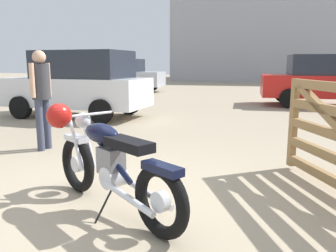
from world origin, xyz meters
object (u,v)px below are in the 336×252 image
bystander (41,90)px  silver_sedan_mid (79,83)px  vintage_motorcycle (107,162)px  blue_hatchback_right (122,75)px

bystander → silver_sedan_mid: size_ratio=0.42×
vintage_motorcycle → bystander: bystander is taller
silver_sedan_mid → bystander: bearing=113.5°
vintage_motorcycle → bystander: (-2.17, 1.87, 0.53)m
vintage_motorcycle → blue_hatchback_right: 14.60m
silver_sedan_mid → blue_hatchback_right: (-2.46, 8.01, -0.08)m
vintage_motorcycle → silver_sedan_mid: bearing=-25.5°
silver_sedan_mid → blue_hatchback_right: size_ratio=0.91×
bystander → silver_sedan_mid: bearing=-64.4°
vintage_motorcycle → bystander: 2.92m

